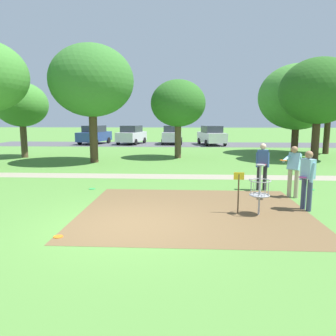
{
  "coord_description": "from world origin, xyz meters",
  "views": [
    {
      "loc": [
        1.41,
        -7.7,
        2.62
      ],
      "look_at": [
        0.83,
        2.78,
        1.0
      ],
      "focal_mm": 34.94,
      "sensor_mm": 36.0,
      "label": 1
    }
  ],
  "objects": [
    {
      "name": "frisbee_mid_grass",
      "position": [
        -1.41,
        -0.92,
        0.01
      ],
      "size": [
        0.21,
        0.21,
        0.02
      ],
      "primitive_type": "cylinder",
      "color": "orange",
      "rests_on": "ground"
    },
    {
      "name": "tree_mid_left",
      "position": [
        9.4,
        16.8,
        4.08
      ],
      "size": [
        5.53,
        5.53,
        6.44
      ],
      "color": "#422D1E",
      "rests_on": "ground"
    },
    {
      "name": "gravel_path",
      "position": [
        0.0,
        6.74,
        0.0
      ],
      "size": [
        40.0,
        1.21,
        0.0
      ],
      "primitive_type": "cube",
      "color": "gray",
      "rests_on": "ground"
    },
    {
      "name": "tree_near_right",
      "position": [
        11.63,
        16.72,
        4.29
      ],
      "size": [
        3.43,
        3.43,
        5.79
      ],
      "color": "#422D1E",
      "rests_on": "ground"
    },
    {
      "name": "parking_lot_strip",
      "position": [
        0.0,
        24.56,
        0.0
      ],
      "size": [
        36.0,
        6.0,
        0.01
      ],
      "primitive_type": "cube",
      "color": "#4C4C51",
      "rests_on": "ground"
    },
    {
      "name": "tree_far_left",
      "position": [
        9.39,
        12.96,
        4.19
      ],
      "size": [
        4.66,
        4.66,
        6.19
      ],
      "color": "#422D1E",
      "rests_on": "ground"
    },
    {
      "name": "disc_golf_basket",
      "position": [
        3.35,
        1.06,
        0.75
      ],
      "size": [
        0.98,
        0.58,
        1.39
      ],
      "color": "#9E9EA3",
      "rests_on": "ground"
    },
    {
      "name": "player_foreground_watching",
      "position": [
        4.85,
        1.57,
        0.97
      ],
      "size": [
        0.45,
        0.49,
        1.71
      ],
      "color": "#384260",
      "rests_on": "ground"
    },
    {
      "name": "tree_near_left",
      "position": [
        -4.02,
        11.23,
        4.69
      ],
      "size": [
        4.82,
        4.82,
        6.76
      ],
      "color": "#4C3823",
      "rests_on": "ground"
    },
    {
      "name": "player_throwing",
      "position": [
        4.95,
        3.09,
        0.99
      ],
      "size": [
        0.99,
        0.77,
        1.71
      ],
      "color": "tan",
      "rests_on": "ground"
    },
    {
      "name": "frisbee_near_basket",
      "position": [
        6.04,
        4.3,
        0.01
      ],
      "size": [
        0.21,
        0.21,
        0.02
      ],
      "primitive_type": "cylinder",
      "color": "green",
      "rests_on": "ground"
    },
    {
      "name": "parked_car_center_left",
      "position": [
        -4.04,
        24.78,
        0.92
      ],
      "size": [
        2.59,
        4.47,
        1.84
      ],
      "color": "silver",
      "rests_on": "ground"
    },
    {
      "name": "dirt_tee_pad",
      "position": [
        1.66,
        1.28,
        0.0
      ],
      "size": [
        6.35,
        5.41,
        0.01
      ],
      "primitive_type": "cube",
      "color": "brown",
      "rests_on": "ground"
    },
    {
      "name": "tree_mid_center",
      "position": [
        -9.29,
        13.32,
        3.44
      ],
      "size": [
        3.36,
        3.36,
        4.89
      ],
      "color": "brown",
      "rests_on": "ground"
    },
    {
      "name": "ground_plane",
      "position": [
        0.0,
        0.0,
        0.0
      ],
      "size": [
        160.0,
        160.0,
        0.0
      ],
      "primitive_type": "plane",
      "color": "#518438"
    },
    {
      "name": "parked_car_center_right",
      "position": [
        0.02,
        25.14,
        0.92
      ],
      "size": [
        1.99,
        4.21,
        1.84
      ],
      "color": "silver",
      "rests_on": "ground"
    },
    {
      "name": "parked_car_rightmost",
      "position": [
        3.87,
        24.07,
        0.92
      ],
      "size": [
        2.67,
        4.49,
        1.84
      ],
      "color": "silver",
      "rests_on": "ground"
    },
    {
      "name": "tree_mid_right",
      "position": [
        0.88,
        13.64,
        3.51
      ],
      "size": [
        3.52,
        3.52,
        5.03
      ],
      "color": "brown",
      "rests_on": "ground"
    },
    {
      "name": "parked_car_leftmost",
      "position": [
        -7.78,
        24.68,
        0.92
      ],
      "size": [
        2.74,
        4.51,
        1.84
      ],
      "color": "#2D4784",
      "rests_on": "ground"
    },
    {
      "name": "player_waiting_left",
      "position": [
        4.17,
        4.14,
        0.97
      ],
      "size": [
        0.48,
        0.41,
        1.71
      ],
      "color": "#232328",
      "rests_on": "ground"
    },
    {
      "name": "frisbee_by_tee",
      "position": [
        -2.05,
        3.97,
        0.01
      ],
      "size": [
        0.24,
        0.24,
        0.02
      ],
      "primitive_type": "cylinder",
      "color": "green",
      "rests_on": "ground"
    }
  ]
}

